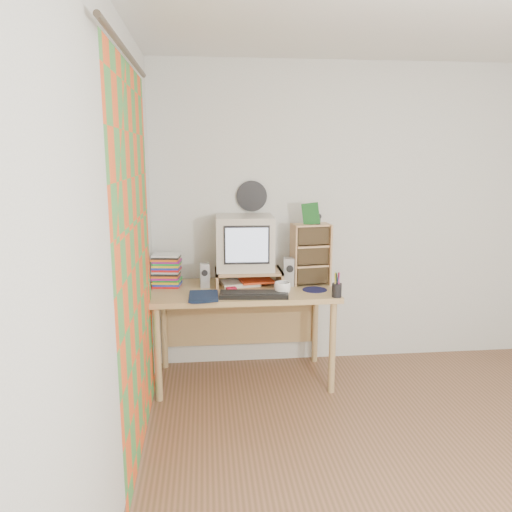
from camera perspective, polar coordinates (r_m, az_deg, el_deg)
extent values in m
plane|color=brown|center=(3.20, 21.20, -22.75)|extent=(3.50, 3.50, 0.00)
plane|color=white|center=(4.31, 11.91, 4.45)|extent=(3.50, 0.00, 3.50)
plane|color=white|center=(2.42, -16.14, -1.16)|extent=(0.00, 3.50, 3.50)
plane|color=#F05521|center=(2.90, -13.62, -1.00)|extent=(0.00, 2.20, 2.20)
cylinder|color=black|center=(4.09, -0.50, 6.86)|extent=(0.25, 0.02, 0.25)
cube|color=tan|center=(3.86, -1.47, -4.00)|extent=(1.40, 0.70, 0.04)
cube|color=tan|center=(4.28, -1.79, -7.41)|extent=(1.33, 0.02, 0.41)
cylinder|color=tan|center=(3.71, -11.16, -10.99)|extent=(0.05, 0.05, 0.71)
cylinder|color=tan|center=(3.81, 8.71, -10.30)|extent=(0.05, 0.05, 0.71)
cylinder|color=tan|center=(4.25, -10.47, -8.01)|extent=(0.05, 0.05, 0.71)
cylinder|color=tan|center=(4.34, 6.79, -7.50)|extent=(0.05, 0.05, 0.71)
cube|color=tan|center=(3.92, -4.51, -2.56)|extent=(0.02, 0.30, 0.12)
cube|color=tan|center=(3.97, 2.74, -2.38)|extent=(0.02, 0.30, 0.12)
cube|color=tan|center=(3.93, -0.87, -1.77)|extent=(0.52, 0.30, 0.02)
cube|color=beige|center=(3.93, -1.28, 1.53)|extent=(0.46, 0.46, 0.42)
cube|color=#A7A7AC|center=(3.88, -5.89, -2.21)|extent=(0.08, 0.08, 0.19)
cube|color=#A7A7AC|center=(3.92, 3.77, -1.80)|extent=(0.09, 0.09, 0.22)
cube|color=black|center=(3.62, -0.25, -4.43)|extent=(0.51, 0.21, 0.03)
cube|color=tan|center=(3.95, 6.26, 0.19)|extent=(0.31, 0.19, 0.48)
imported|color=white|center=(3.67, 3.04, -3.74)|extent=(0.13, 0.13, 0.10)
imported|color=#0F1C3A|center=(3.61, -7.69, -4.44)|extent=(0.26, 0.19, 0.05)
cylinder|color=#0F1234|center=(3.83, 6.73, -3.85)|extent=(0.19, 0.19, 0.00)
cube|color=red|center=(3.75, -2.83, -3.86)|extent=(0.08, 0.06, 0.04)
cube|color=#185720|center=(3.88, 6.28, 4.83)|extent=(0.13, 0.07, 0.16)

